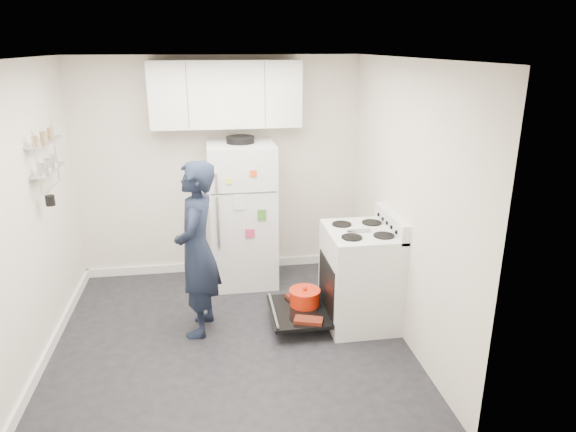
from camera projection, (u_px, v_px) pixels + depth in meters
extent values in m
cube|color=black|center=(230.00, 339.00, 4.78)|extent=(3.20, 3.20, 0.01)
cube|color=white|center=(218.00, 58.00, 3.98)|extent=(3.20, 3.20, 0.01)
cube|color=silver|center=(219.00, 169.00, 5.88)|extent=(3.20, 0.01, 2.50)
cube|color=silver|center=(236.00, 298.00, 2.88)|extent=(3.20, 0.01, 2.50)
cube|color=silver|center=(26.00, 221.00, 4.15)|extent=(0.01, 3.20, 2.50)
cube|color=silver|center=(403.00, 203.00, 4.61)|extent=(0.01, 3.20, 2.50)
cube|color=white|center=(50.00, 349.00, 4.53)|extent=(0.03, 3.20, 0.10)
cube|color=white|center=(224.00, 265.00, 6.25)|extent=(3.20, 0.03, 0.10)
cube|color=silver|center=(360.00, 278.00, 4.96)|extent=(0.65, 0.76, 0.92)
cube|color=black|center=(353.00, 284.00, 4.97)|extent=(0.53, 0.60, 0.52)
cube|color=orange|center=(379.00, 282.00, 5.01)|extent=(0.02, 0.56, 0.46)
cylinder|color=black|center=(357.00, 300.00, 5.03)|extent=(0.34, 0.34, 0.02)
cube|color=silver|center=(392.00, 223.00, 4.83)|extent=(0.08, 0.76, 0.18)
cube|color=silver|center=(362.00, 232.00, 4.81)|extent=(0.65, 0.76, 0.03)
cube|color=#B2B2B7|center=(359.00, 230.00, 4.74)|extent=(0.22, 0.03, 0.01)
cube|color=black|center=(299.00, 311.00, 4.97)|extent=(0.55, 0.70, 0.03)
cylinder|color=#B2B2B7|center=(273.00, 310.00, 4.92)|extent=(0.02, 0.66, 0.02)
cylinder|color=red|center=(305.00, 298.00, 5.05)|extent=(0.30, 0.30, 0.14)
cylinder|color=red|center=(305.00, 291.00, 5.02)|extent=(0.31, 0.31, 0.02)
sphere|color=red|center=(305.00, 288.00, 5.02)|extent=(0.04, 0.04, 0.04)
cube|color=#9E2711|center=(308.00, 320.00, 4.74)|extent=(0.29, 0.21, 0.04)
cube|color=#9E2711|center=(299.00, 295.00, 5.22)|extent=(0.29, 0.21, 0.04)
cube|color=silver|center=(243.00, 214.00, 5.73)|extent=(0.72, 0.70, 1.60)
cube|color=#4C4C4C|center=(244.00, 193.00, 5.29)|extent=(0.68, 0.01, 0.01)
cube|color=#B2B2B7|center=(216.00, 183.00, 5.19)|extent=(0.02, 0.03, 0.20)
cube|color=#B2B2B7|center=(218.00, 222.00, 5.33)|extent=(0.02, 0.03, 0.55)
cylinder|color=black|center=(240.00, 140.00, 5.46)|extent=(0.30, 0.30, 0.07)
cube|color=#E6541B|center=(253.00, 174.00, 5.23)|extent=(0.07, 0.01, 0.07)
cube|color=#C13758|center=(250.00, 234.00, 5.43)|extent=(0.10, 0.01, 0.10)
cube|color=#40862C|center=(262.00, 215.00, 5.39)|extent=(0.09, 0.01, 0.12)
cube|color=#D8F439|center=(229.00, 181.00, 5.22)|extent=(0.06, 0.01, 0.06)
cube|color=silver|center=(240.00, 202.00, 5.31)|extent=(0.12, 0.01, 0.16)
cube|color=silver|center=(226.00, 94.00, 5.46)|extent=(1.60, 0.33, 0.70)
cube|color=#B2B2B7|center=(44.00, 142.00, 4.45)|extent=(0.14, 0.60, 0.02)
cube|color=#B2B2B7|center=(48.00, 170.00, 4.53)|extent=(0.14, 0.60, 0.02)
cylinder|color=black|center=(50.00, 200.00, 4.44)|extent=(0.08, 0.08, 0.09)
imported|color=black|center=(197.00, 250.00, 4.67)|extent=(0.50, 0.67, 1.65)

